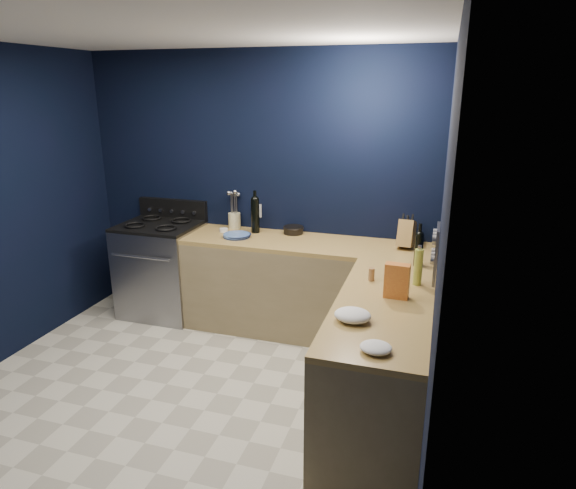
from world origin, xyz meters
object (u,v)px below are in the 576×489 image
at_px(plate_stack, 237,235).
at_px(knife_block, 407,234).
at_px(gas_range, 162,270).
at_px(crouton_bag, 397,281).
at_px(utensil_crock, 235,221).

height_order(plate_stack, knife_block, knife_block).
xyz_separation_m(gas_range, crouton_bag, (2.43, -1.04, 0.56)).
height_order(plate_stack, utensil_crock, utensil_crock).
bearing_deg(gas_range, plate_stack, -2.40).
bearing_deg(utensil_crock, plate_stack, -63.94).
bearing_deg(crouton_bag, gas_range, 160.23).
relative_size(gas_range, plate_stack, 3.65).
height_order(gas_range, crouton_bag, crouton_bag).
bearing_deg(knife_block, utensil_crock, -178.68).
distance_m(utensil_crock, crouton_bag, 2.16).
relative_size(gas_range, knife_block, 3.89).
bearing_deg(gas_range, crouton_bag, -23.13).
bearing_deg(gas_range, utensil_crock, 20.07).
distance_m(plate_stack, utensil_crock, 0.33).
xyz_separation_m(gas_range, knife_block, (2.40, 0.13, 0.56)).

